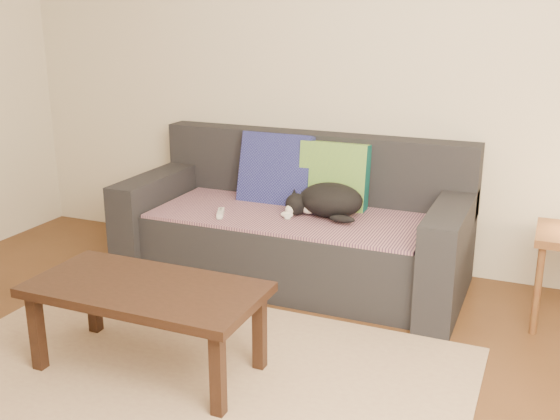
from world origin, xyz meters
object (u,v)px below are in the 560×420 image
Objects in this scene: sofa at (296,230)px; coffee_table at (146,296)px; wii_remote_b at (289,213)px; wii_remote_a at (221,213)px; cat at (328,201)px.

sofa is 1.35m from coffee_table.
sofa reaches higher than coffee_table.
coffee_table is at bearing 153.43° from wii_remote_b.
coffee_table is at bearing -98.85° from sofa.
cat is at bearing -91.17° from wii_remote_a.
sofa is 14.00× the size of wii_remote_b.
coffee_table is (0.17, -1.05, -0.08)m from wii_remote_a.
sofa is 0.32m from cat.
wii_remote_a reaches higher than coffee_table.
cat is 0.25m from wii_remote_b.
cat reaches higher than coffee_table.
cat is 3.40× the size of wii_remote_a.
wii_remote_b is at bearing -89.94° from wii_remote_a.
cat is 3.40× the size of wii_remote_b.
wii_remote_b is (0.00, -0.12, 0.15)m from sofa.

